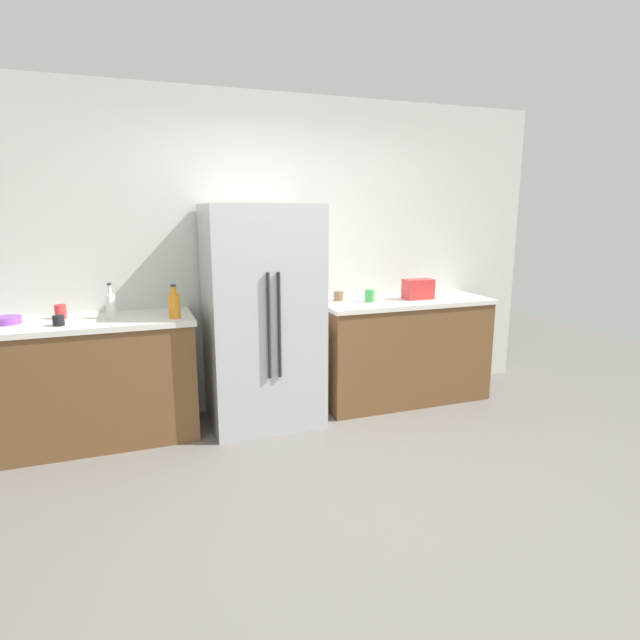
# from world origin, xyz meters

# --- Properties ---
(ground_plane) EXTENTS (10.14, 10.14, 0.00)m
(ground_plane) POSITION_xyz_m (0.00, 0.00, 0.00)
(ground_plane) COLOR slate
(kitchen_back_panel) EXTENTS (5.07, 0.10, 2.67)m
(kitchen_back_panel) POSITION_xyz_m (0.00, 1.82, 1.33)
(kitchen_back_panel) COLOR silver
(kitchen_back_panel) RESTS_ON ground_plane
(counter_left) EXTENTS (1.56, 0.63, 0.94)m
(counter_left) POSITION_xyz_m (-1.56, 1.46, 0.47)
(counter_left) COLOR brown
(counter_left) RESTS_ON ground_plane
(counter_right) EXTENTS (1.55, 0.63, 0.94)m
(counter_right) POSITION_xyz_m (1.08, 1.46, 0.47)
(counter_right) COLOR brown
(counter_right) RESTS_ON ground_plane
(refrigerator) EXTENTS (0.87, 0.73, 1.77)m
(refrigerator) POSITION_xyz_m (-0.24, 1.40, 0.88)
(refrigerator) COLOR #B2B5BA
(refrigerator) RESTS_ON ground_plane
(toaster) EXTENTS (0.26, 0.15, 0.18)m
(toaster) POSITION_xyz_m (1.22, 1.45, 1.03)
(toaster) COLOR red
(toaster) RESTS_ON counter_right
(bottle_a) EXTENTS (0.08, 0.08, 0.25)m
(bottle_a) POSITION_xyz_m (-0.92, 1.32, 1.04)
(bottle_a) COLOR orange
(bottle_a) RESTS_ON counter_left
(bottle_b) EXTENTS (0.07, 0.07, 0.26)m
(bottle_b) POSITION_xyz_m (-1.36, 1.47, 1.03)
(bottle_b) COLOR white
(bottle_b) RESTS_ON counter_left
(cup_a) EXTENTS (0.08, 0.08, 0.07)m
(cup_a) POSITION_xyz_m (-1.70, 1.33, 0.97)
(cup_a) COLOR black
(cup_a) RESTS_ON counter_left
(cup_b) EXTENTS (0.09, 0.09, 0.09)m
(cup_b) POSITION_xyz_m (0.51, 1.60, 0.98)
(cup_b) COLOR brown
(cup_b) RESTS_ON counter_right
(cup_c) EXTENTS (0.08, 0.08, 0.10)m
(cup_c) POSITION_xyz_m (-1.71, 1.59, 0.99)
(cup_c) COLOR red
(cup_c) RESTS_ON counter_left
(cup_d) EXTENTS (0.09, 0.09, 0.11)m
(cup_d) POSITION_xyz_m (0.74, 1.46, 0.99)
(cup_d) COLOR green
(cup_d) RESTS_ON counter_right
(bowl_a) EXTENTS (0.19, 0.19, 0.05)m
(bowl_a) POSITION_xyz_m (-2.05, 1.52, 0.96)
(bowl_a) COLOR purple
(bowl_a) RESTS_ON counter_left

